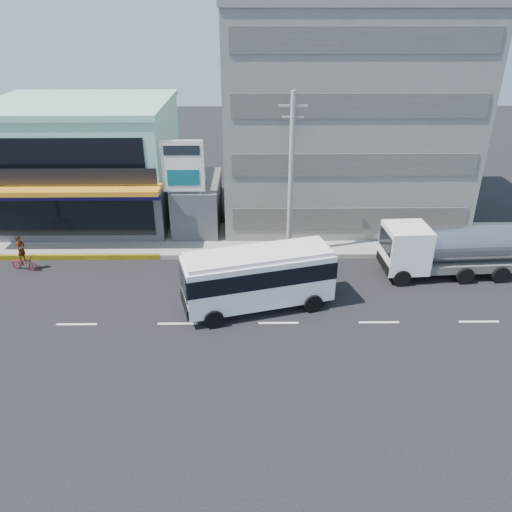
{
  "coord_description": "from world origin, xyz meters",
  "views": [
    {
      "loc": [
        3.64,
        -20.59,
        14.07
      ],
      "look_at": [
        3.91,
        3.05,
        2.2
      ],
      "focal_mm": 35.0,
      "sensor_mm": 36.0,
      "label": 1
    }
  ],
  "objects_px": {
    "billboard": "(183,172)",
    "motorcycle_rider": "(23,259)",
    "concrete_building": "(340,118)",
    "satellite_dish": "(195,184)",
    "utility_pole_near": "(291,177)",
    "minibus": "(258,275)",
    "shop_building": "(86,165)",
    "tanker_truck": "(446,249)",
    "sedan": "(297,279)"
  },
  "relations": [
    {
      "from": "satellite_dish",
      "to": "motorcycle_rider",
      "type": "xyz_separation_m",
      "value": [
        -9.8,
        -5.22,
        -2.86
      ]
    },
    {
      "from": "minibus",
      "to": "billboard",
      "type": "bearing_deg",
      "value": 120.3
    },
    {
      "from": "satellite_dish",
      "to": "minibus",
      "type": "bearing_deg",
      "value": -67.17
    },
    {
      "from": "billboard",
      "to": "sedan",
      "type": "distance_m",
      "value": 9.9
    },
    {
      "from": "concrete_building",
      "to": "utility_pole_near",
      "type": "bearing_deg",
      "value": -117.76
    },
    {
      "from": "concrete_building",
      "to": "billboard",
      "type": "bearing_deg",
      "value": -151.08
    },
    {
      "from": "satellite_dish",
      "to": "minibus",
      "type": "height_order",
      "value": "satellite_dish"
    },
    {
      "from": "satellite_dish",
      "to": "minibus",
      "type": "relative_size",
      "value": 0.19
    },
    {
      "from": "satellite_dish",
      "to": "sedan",
      "type": "distance_m",
      "value": 10.34
    },
    {
      "from": "utility_pole_near",
      "to": "sedan",
      "type": "height_order",
      "value": "utility_pole_near"
    },
    {
      "from": "minibus",
      "to": "sedan",
      "type": "bearing_deg",
      "value": 38.39
    },
    {
      "from": "motorcycle_rider",
      "to": "shop_building",
      "type": "bearing_deg",
      "value": 77.54
    },
    {
      "from": "billboard",
      "to": "motorcycle_rider",
      "type": "distance_m",
      "value": 10.77
    },
    {
      "from": "motorcycle_rider",
      "to": "minibus",
      "type": "bearing_deg",
      "value": -17.21
    },
    {
      "from": "concrete_building",
      "to": "billboard",
      "type": "height_order",
      "value": "concrete_building"
    },
    {
      "from": "shop_building",
      "to": "satellite_dish",
      "type": "bearing_deg",
      "value": -20.21
    },
    {
      "from": "shop_building",
      "to": "billboard",
      "type": "bearing_deg",
      "value": -32.32
    },
    {
      "from": "concrete_building",
      "to": "satellite_dish",
      "type": "distance_m",
      "value": 11.3
    },
    {
      "from": "billboard",
      "to": "utility_pole_near",
      "type": "distance_m",
      "value": 6.75
    },
    {
      "from": "concrete_building",
      "to": "billboard",
      "type": "distance_m",
      "value": 12.17
    },
    {
      "from": "satellite_dish",
      "to": "tanker_truck",
      "type": "distance_m",
      "value": 16.13
    },
    {
      "from": "concrete_building",
      "to": "utility_pole_near",
      "type": "height_order",
      "value": "concrete_building"
    },
    {
      "from": "concrete_building",
      "to": "motorcycle_rider",
      "type": "distance_m",
      "value": 22.73
    },
    {
      "from": "satellite_dish",
      "to": "utility_pole_near",
      "type": "xyz_separation_m",
      "value": [
        6.0,
        -3.6,
        1.57
      ]
    },
    {
      "from": "shop_building",
      "to": "sedan",
      "type": "distance_m",
      "value": 18.08
    },
    {
      "from": "concrete_building",
      "to": "motorcycle_rider",
      "type": "xyz_separation_m",
      "value": [
        -19.8,
        -9.22,
        -6.28
      ]
    },
    {
      "from": "minibus",
      "to": "concrete_building",
      "type": "bearing_deg",
      "value": 66.04
    },
    {
      "from": "billboard",
      "to": "tanker_truck",
      "type": "distance_m",
      "value": 16.23
    },
    {
      "from": "billboard",
      "to": "minibus",
      "type": "height_order",
      "value": "billboard"
    },
    {
      "from": "concrete_building",
      "to": "minibus",
      "type": "distance_m",
      "value": 15.63
    },
    {
      "from": "shop_building",
      "to": "utility_pole_near",
      "type": "xyz_separation_m",
      "value": [
        14.0,
        -6.55,
        1.15
      ]
    },
    {
      "from": "billboard",
      "to": "tanker_truck",
      "type": "bearing_deg",
      "value": -15.65
    },
    {
      "from": "billboard",
      "to": "motorcycle_rider",
      "type": "relative_size",
      "value": 3.18
    },
    {
      "from": "shop_building",
      "to": "tanker_truck",
      "type": "height_order",
      "value": "shop_building"
    },
    {
      "from": "shop_building",
      "to": "concrete_building",
      "type": "xyz_separation_m",
      "value": [
        18.0,
        1.05,
        3.0
      ]
    },
    {
      "from": "satellite_dish",
      "to": "motorcycle_rider",
      "type": "relative_size",
      "value": 0.69
    },
    {
      "from": "concrete_building",
      "to": "utility_pole_near",
      "type": "relative_size",
      "value": 1.6
    },
    {
      "from": "shop_building",
      "to": "tanker_truck",
      "type": "xyz_separation_m",
      "value": [
        22.81,
        -9.03,
        -2.33
      ]
    },
    {
      "from": "shop_building",
      "to": "satellite_dish",
      "type": "xyz_separation_m",
      "value": [
        8.0,
        -2.95,
        -0.42
      ]
    },
    {
      "from": "satellite_dish",
      "to": "sedan",
      "type": "relative_size",
      "value": 0.36
    },
    {
      "from": "sedan",
      "to": "tanker_truck",
      "type": "bearing_deg",
      "value": -57.31
    },
    {
      "from": "utility_pole_near",
      "to": "tanker_truck",
      "type": "distance_m",
      "value": 9.8
    },
    {
      "from": "satellite_dish",
      "to": "minibus",
      "type": "distance_m",
      "value": 10.44
    },
    {
      "from": "concrete_building",
      "to": "utility_pole_near",
      "type": "distance_m",
      "value": 8.79
    },
    {
      "from": "satellite_dish",
      "to": "billboard",
      "type": "bearing_deg",
      "value": -105.52
    },
    {
      "from": "tanker_truck",
      "to": "motorcycle_rider",
      "type": "xyz_separation_m",
      "value": [
        -24.62,
        0.86,
        -0.95
      ]
    },
    {
      "from": "billboard",
      "to": "satellite_dish",
      "type": "bearing_deg",
      "value": 74.48
    },
    {
      "from": "minibus",
      "to": "motorcycle_rider",
      "type": "xyz_separation_m",
      "value": [
        -13.8,
        4.28,
        -1.18
      ]
    },
    {
      "from": "motorcycle_rider",
      "to": "sedan",
      "type": "bearing_deg",
      "value": -9.06
    },
    {
      "from": "billboard",
      "to": "sedan",
      "type": "xyz_separation_m",
      "value": [
        6.68,
        -5.97,
        -4.22
      ]
    }
  ]
}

